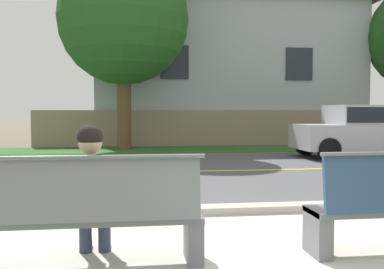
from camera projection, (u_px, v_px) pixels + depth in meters
ground_plane at (178, 164)px, 11.51m from camera, size 140.00×140.00×0.00m
sidewalk_pavement at (261, 263)px, 3.98m from camera, size 44.00×3.60×0.01m
curb_edge at (219, 210)px, 5.91m from camera, size 44.00×0.30×0.11m
street_asphalt at (184, 172)px, 10.02m from camera, size 52.00×8.00×0.01m
road_centre_line at (184, 171)px, 10.02m from camera, size 48.00×0.14×0.01m
far_verge_grass at (166, 150)px, 15.67m from camera, size 48.00×2.80×0.02m
bench_left at (89, 217)px, 3.82m from camera, size 1.98×0.48×1.01m
seated_person_grey at (92, 189)px, 3.98m from camera, size 0.52×0.68×1.25m
car_silver_near at (369, 128)px, 13.10m from camera, size 4.30×1.86×1.54m
shade_tree_left at (128, 9)px, 15.47m from camera, size 4.58×4.58×7.56m
garden_wall at (204, 128)px, 17.46m from camera, size 13.00×0.36×1.40m
house_across_street at (222, 69)px, 20.66m from camera, size 12.05×6.91×6.51m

